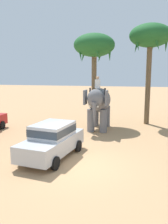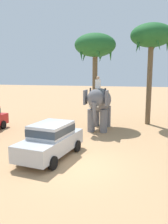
# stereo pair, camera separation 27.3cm
# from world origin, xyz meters

# --- Properties ---
(ground_plane) EXTENTS (120.00, 120.00, 0.00)m
(ground_plane) POSITION_xyz_m (0.00, 0.00, 0.00)
(ground_plane) COLOR tan
(car_sedan_foreground) EXTENTS (2.32, 4.31, 1.70)m
(car_sedan_foreground) POSITION_xyz_m (-1.42, 0.75, 0.93)
(car_sedan_foreground) COLOR #B7BABF
(car_sedan_foreground) RESTS_ON ground
(elephant_with_mahout) EXTENTS (1.62, 3.87, 3.88)m
(elephant_with_mahout) POSITION_xyz_m (-0.14, 6.83, 1.99)
(elephant_with_mahout) COLOR slate
(elephant_with_mahout) RESTS_ON ground
(palm_tree_behind_elephant) EXTENTS (3.20, 3.20, 7.12)m
(palm_tree_behind_elephant) POSITION_xyz_m (-0.86, 8.79, 6.05)
(palm_tree_behind_elephant) COLOR brown
(palm_tree_behind_elephant) RESTS_ON ground
(palm_tree_left_of_road) EXTENTS (3.20, 3.20, 7.83)m
(palm_tree_left_of_road) POSITION_xyz_m (3.35, 9.63, 6.71)
(palm_tree_left_of_road) COLOR brown
(palm_tree_left_of_road) RESTS_ON ground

